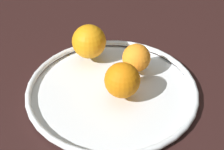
# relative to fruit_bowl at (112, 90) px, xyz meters

# --- Properties ---
(ground_plane) EXTENTS (1.13, 1.13, 0.04)m
(ground_plane) POSITION_rel_fruit_bowl_xyz_m (0.00, 0.00, -0.03)
(ground_plane) COLOR black
(fruit_bowl) EXTENTS (0.35, 0.35, 0.02)m
(fruit_bowl) POSITION_rel_fruit_bowl_xyz_m (0.00, 0.00, 0.00)
(fruit_bowl) COLOR white
(fruit_bowl) RESTS_ON ground_plane
(orange_back_left) EXTENTS (0.06, 0.06, 0.06)m
(orange_back_left) POSITION_rel_fruit_bowl_xyz_m (0.02, 0.08, 0.04)
(orange_back_left) COLOR orange
(orange_back_left) RESTS_ON fruit_bowl
(orange_front_right) EXTENTS (0.07, 0.07, 0.07)m
(orange_front_right) POSITION_rel_fruit_bowl_xyz_m (0.03, -0.01, 0.04)
(orange_front_right) COLOR orange
(orange_front_right) RESTS_ON fruit_bowl
(orange_front_left) EXTENTS (0.08, 0.08, 0.08)m
(orange_front_left) POSITION_rel_fruit_bowl_xyz_m (-0.10, 0.07, 0.05)
(orange_front_left) COLOR orange
(orange_front_left) RESTS_ON fruit_bowl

